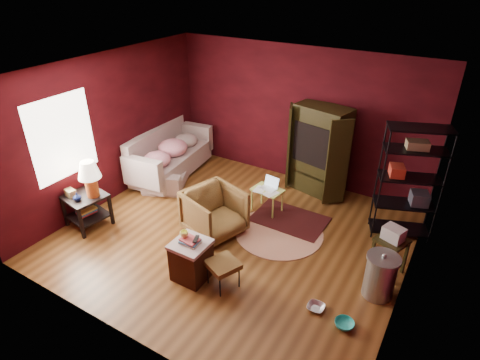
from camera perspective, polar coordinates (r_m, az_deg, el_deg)
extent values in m
cube|color=brown|center=(7.02, -0.85, -7.92)|extent=(5.50, 5.00, 0.02)
cube|color=white|center=(5.79, -1.05, 15.04)|extent=(5.50, 5.00, 0.02)
cube|color=#41090F|center=(8.35, 8.29, 9.00)|extent=(5.50, 0.02, 2.80)
cube|color=#41090F|center=(4.67, -17.63, -9.49)|extent=(5.50, 0.02, 2.80)
cube|color=#41090F|center=(7.97, -18.18, 6.86)|extent=(0.02, 5.00, 2.80)
cube|color=#41090F|center=(5.53, 24.23, -4.33)|extent=(0.02, 5.00, 2.80)
cube|color=white|center=(7.32, -23.96, 5.54)|extent=(0.02, 1.20, 1.40)
imported|color=#B49D9B|center=(8.90, -9.69, 3.18)|extent=(1.40, 2.11, 0.80)
imported|color=black|center=(6.85, -3.67, -4.35)|extent=(1.04, 1.08, 0.90)
imported|color=silver|center=(5.77, 10.82, -16.76)|extent=(0.24, 0.07, 0.24)
imported|color=#29C2BC|center=(5.63, 14.72, -18.61)|extent=(0.27, 0.15, 0.26)
imported|color=#0C143C|center=(7.32, -22.16, -2.25)|extent=(0.16, 0.16, 0.14)
imported|color=#FFFE7C|center=(5.83, -7.96, -7.52)|extent=(0.14, 0.12, 0.12)
cube|color=black|center=(7.47, -21.24, -2.22)|extent=(0.74, 0.74, 0.04)
cube|color=black|center=(7.67, -20.72, -4.73)|extent=(0.69, 0.69, 0.03)
cube|color=black|center=(7.74, -23.72, -4.09)|extent=(0.06, 0.06, 0.59)
cube|color=black|center=(7.29, -21.66, -5.78)|extent=(0.06, 0.06, 0.59)
cube|color=black|center=(7.94, -20.13, -2.49)|extent=(0.06, 0.06, 0.59)
cube|color=black|center=(7.50, -17.90, -4.03)|extent=(0.06, 0.06, 0.59)
cylinder|color=#C85C24|center=(7.31, -20.31, -0.90)|extent=(0.25, 0.25, 0.36)
cone|color=#F2E5C6|center=(7.16, -20.75, 1.39)|extent=(0.44, 0.44, 0.30)
cube|color=olive|center=(7.50, -22.99, -1.69)|extent=(0.21, 0.16, 0.13)
cube|color=red|center=(7.68, -20.98, -4.28)|extent=(0.28, 0.33, 0.03)
cube|color=#307EC3|center=(7.66, -20.99, -4.08)|extent=(0.28, 0.33, 0.03)
cube|color=gold|center=(7.63, -21.00, -3.88)|extent=(0.28, 0.33, 0.03)
cube|color=#B49D9B|center=(8.90, -9.63, 2.49)|extent=(1.10, 2.13, 0.43)
cube|color=#B49D9B|center=(8.98, -11.81, 4.57)|extent=(0.44, 2.05, 0.86)
cube|color=#B49D9B|center=(8.07, -13.67, 1.03)|extent=(0.88, 0.30, 0.59)
cube|color=#B49D9B|center=(9.59, -6.45, 6.25)|extent=(0.88, 0.30, 0.59)
ellipsoid|color=#C71C4C|center=(8.29, -11.71, 2.89)|extent=(0.62, 0.62, 0.30)
ellipsoid|color=#C71C4C|center=(8.72, -9.53, 4.58)|extent=(0.69, 0.69, 0.34)
ellipsoid|color=#B49D9B|center=(9.15, -7.70, 5.62)|extent=(0.57, 0.57, 0.28)
cube|color=#3A1B0D|center=(6.07, -6.91, -11.43)|extent=(0.48, 0.48, 0.58)
cube|color=#B49D9B|center=(5.87, -7.09, -9.08)|extent=(0.51, 0.51, 0.05)
cube|color=#BFB29D|center=(5.85, -7.12, -8.78)|extent=(0.28, 0.21, 0.02)
cube|color=teal|center=(5.83, -7.13, -8.60)|extent=(0.29, 0.23, 0.02)
cube|color=#B34348|center=(5.82, -7.14, -8.41)|extent=(0.27, 0.22, 0.02)
cube|color=black|center=(5.78, -6.28, -8.35)|extent=(0.11, 0.18, 0.02)
cube|color=black|center=(5.84, -2.43, -11.94)|extent=(0.54, 0.54, 0.08)
cube|color=black|center=(5.87, -2.42, -12.32)|extent=(0.49, 0.49, 0.02)
cylinder|color=black|center=(6.02, -4.61, -13.19)|extent=(0.03, 0.03, 0.34)
cylinder|color=black|center=(5.81, -2.86, -14.99)|extent=(0.03, 0.03, 0.34)
cylinder|color=black|center=(6.15, -1.94, -12.04)|extent=(0.03, 0.03, 0.34)
cylinder|color=black|center=(5.95, -0.12, -13.73)|extent=(0.03, 0.03, 0.34)
cylinder|color=beige|center=(7.11, 5.57, -7.40)|extent=(1.97, 1.97, 0.01)
cube|color=#511517|center=(7.44, 7.06, -5.53)|extent=(1.32, 0.89, 0.01)
cube|color=#DFF16E|center=(7.42, 3.94, -1.43)|extent=(0.60, 0.46, 0.03)
cylinder|color=#DFF16E|center=(7.55, 1.72, -2.82)|extent=(0.04, 0.04, 0.46)
cylinder|color=#DFF16E|center=(7.32, 4.69, -4.05)|extent=(0.04, 0.04, 0.46)
cylinder|color=#DFF16E|center=(7.77, 3.12, -1.89)|extent=(0.04, 0.04, 0.46)
cylinder|color=#DFF16E|center=(7.54, 6.04, -3.04)|extent=(0.04, 0.04, 0.46)
cube|color=white|center=(7.43, 4.07, -1.21)|extent=(0.32, 0.24, 0.01)
cube|color=silver|center=(7.46, 4.54, -0.23)|extent=(0.30, 0.10, 0.20)
cube|color=white|center=(7.41, 2.84, -1.34)|extent=(0.21, 0.29, 0.00)
cube|color=white|center=(7.30, 4.38, -1.90)|extent=(0.27, 0.32, 0.00)
cube|color=black|center=(8.08, 11.28, 4.18)|extent=(1.14, 0.79, 1.80)
cube|color=black|center=(7.93, 11.03, 5.22)|extent=(0.93, 0.61, 0.80)
cube|color=black|center=(8.17, 6.95, 4.83)|extent=(0.20, 0.41, 1.70)
cube|color=black|center=(7.61, 13.68, 2.31)|extent=(0.35, 0.32, 1.70)
cube|color=#313336|center=(8.00, 11.15, 4.69)|extent=(0.68, 0.59, 0.49)
cube|color=black|center=(7.82, 10.16, 4.19)|extent=(0.46, 0.12, 0.38)
cube|color=black|center=(8.24, 10.79, 1.10)|extent=(0.94, 0.65, 0.05)
cylinder|color=black|center=(6.81, 19.35, -0.98)|extent=(0.03, 0.03, 1.98)
cylinder|color=black|center=(7.04, 26.75, -1.59)|extent=(0.03, 0.03, 1.98)
cylinder|color=black|center=(7.16, 18.98, 0.57)|extent=(0.03, 0.03, 1.98)
cylinder|color=black|center=(7.37, 26.04, -0.06)|extent=(0.03, 0.03, 1.98)
cube|color=black|center=(7.52, 21.57, -6.36)|extent=(1.05, 0.73, 0.03)
cube|color=black|center=(7.26, 22.26, -3.15)|extent=(1.05, 0.73, 0.03)
cube|color=black|center=(7.03, 23.00, 0.28)|extent=(1.05, 0.73, 0.03)
cube|color=black|center=(6.83, 23.78, 3.93)|extent=(1.05, 0.73, 0.03)
cube|color=black|center=(6.70, 24.39, 6.73)|extent=(1.05, 0.73, 0.03)
cube|color=#A0271A|center=(6.93, 21.41, 1.23)|extent=(0.30, 0.34, 0.18)
cube|color=#363542|center=(7.25, 24.14, -2.39)|extent=(0.35, 0.35, 0.22)
cube|color=#857050|center=(6.80, 23.93, 4.60)|extent=(0.39, 0.32, 0.13)
cube|color=black|center=(6.33, 20.82, -8.03)|extent=(0.52, 0.52, 0.04)
cube|color=black|center=(6.44, 18.23, -10.11)|extent=(0.05, 0.05, 0.59)
cube|color=black|center=(6.32, 20.84, -11.50)|extent=(0.05, 0.05, 0.59)
cube|color=black|center=(6.69, 19.92, -8.82)|extent=(0.05, 0.05, 0.59)
cube|color=black|center=(6.57, 22.45, -10.12)|extent=(0.05, 0.05, 0.59)
cube|color=silver|center=(6.26, 21.01, -7.13)|extent=(0.34, 0.31, 0.20)
cylinder|color=#A8ADB0|center=(6.06, 19.26, -12.92)|extent=(0.55, 0.55, 0.63)
cylinder|color=#A8ADB0|center=(5.85, 19.79, -10.46)|extent=(0.61, 0.61, 0.04)
sphere|color=#A8ADB0|center=(5.83, 19.86, -10.14)|extent=(0.08, 0.08, 0.06)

